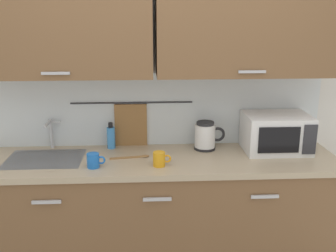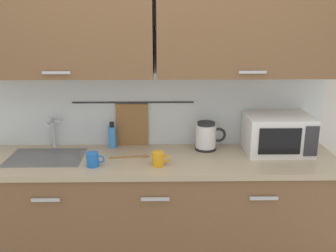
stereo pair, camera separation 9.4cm
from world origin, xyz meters
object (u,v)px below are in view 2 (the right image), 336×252
Objects in this scene: mug_near_sink at (93,160)px; wooden_spoon at (135,156)px; microwave at (278,134)px; dish_soap_bottle at (112,136)px; mug_by_kettle at (159,159)px; electric_kettle at (206,136)px.

mug_near_sink is 0.43× the size of wooden_spoon.
wooden_spoon is (-1.02, -0.10, -0.13)m from microwave.
wooden_spoon is at bearing 32.06° from mug_near_sink.
dish_soap_bottle is 1.63× the size of mug_near_sink.
microwave is 3.83× the size of mug_near_sink.
mug_by_kettle is (0.35, -0.37, -0.04)m from dish_soap_bottle.
microwave is at bearing 11.50° from mug_near_sink.
wooden_spoon is (0.18, -0.21, -0.08)m from dish_soap_bottle.
electric_kettle is at bearing 173.54° from microwave.
electric_kettle reaches higher than wooden_spoon.
mug_near_sink and mug_by_kettle have the same top height.
mug_by_kettle is (-0.85, -0.26, -0.09)m from microwave.
microwave reaches higher than mug_by_kettle.
microwave reaches higher than electric_kettle.
wooden_spoon is at bearing -174.51° from microwave.
microwave reaches higher than dish_soap_bottle.
microwave is 3.83× the size of mug_by_kettle.
dish_soap_bottle is at bearing 77.76° from mug_near_sink.
microwave is at bearing 5.49° from wooden_spoon.
dish_soap_bottle is (-0.70, 0.06, -0.01)m from electric_kettle.
electric_kettle is 0.70m from dish_soap_bottle.
electric_kettle is 1.16× the size of dish_soap_bottle.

